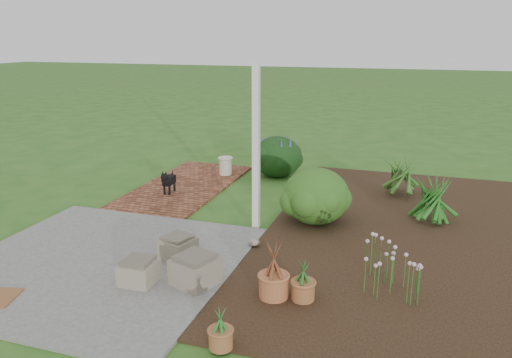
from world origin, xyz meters
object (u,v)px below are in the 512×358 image
(stone_trough_near, at_px, (139,272))
(black_dog, at_px, (168,180))
(cream_ceramic_urn, at_px, (225,166))
(evergreen_shrub, at_px, (316,194))

(stone_trough_near, distance_m, black_dog, 3.50)
(stone_trough_near, xyz_separation_m, cream_ceramic_urn, (-0.78, 4.81, 0.05))
(cream_ceramic_urn, bearing_deg, evergreen_shrub, -41.91)
(black_dog, height_order, cream_ceramic_urn, black_dog)
(cream_ceramic_urn, height_order, evergreen_shrub, evergreen_shrub)
(black_dog, relative_size, cream_ceramic_urn, 1.36)
(stone_trough_near, bearing_deg, cream_ceramic_urn, 99.25)
(stone_trough_near, xyz_separation_m, evergreen_shrub, (1.58, 2.69, 0.31))
(stone_trough_near, relative_size, black_dog, 0.80)
(black_dog, relative_size, evergreen_shrub, 0.47)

